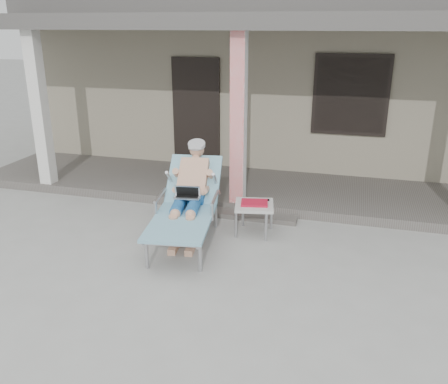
% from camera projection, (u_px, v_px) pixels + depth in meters
% --- Properties ---
extents(ground, '(60.00, 60.00, 0.00)m').
position_uv_depth(ground, '(195.00, 272.00, 5.75)').
color(ground, '#9E9E99').
rests_on(ground, ground).
extents(house, '(10.40, 5.40, 3.30)m').
position_uv_depth(house, '(283.00, 77.00, 11.09)').
color(house, gray).
rests_on(house, ground).
extents(porch_deck, '(10.00, 2.00, 0.15)m').
position_uv_depth(porch_deck, '(249.00, 188.00, 8.45)').
color(porch_deck, '#605B56').
rests_on(porch_deck, ground).
extents(porch_overhang, '(10.00, 2.30, 2.85)m').
position_uv_depth(porch_overhang, '(251.00, 28.00, 7.49)').
color(porch_overhang, silver).
rests_on(porch_overhang, porch_deck).
extents(porch_step, '(2.00, 0.30, 0.07)m').
position_uv_depth(porch_step, '(233.00, 214.00, 7.42)').
color(porch_step, '#605B56').
rests_on(porch_step, ground).
extents(lounger, '(1.04, 2.09, 1.32)m').
position_uv_depth(lounger, '(188.00, 182.00, 6.47)').
color(lounger, '#B7B7BC').
rests_on(lounger, ground).
extents(side_table, '(0.63, 0.63, 0.48)m').
position_uv_depth(side_table, '(254.00, 207.00, 6.70)').
color(side_table, beige).
rests_on(side_table, ground).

